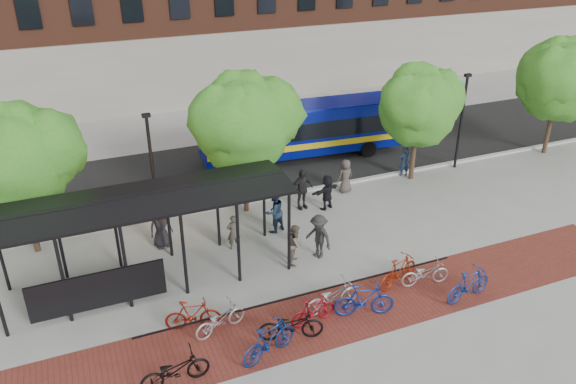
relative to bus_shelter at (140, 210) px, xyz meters
name	(u,v)px	position (x,y,z in m)	size (l,w,h in m)	color
ground	(336,231)	(8.13, 0.48, -3.00)	(160.00, 160.00, 0.00)	#9E9E99
asphalt_street	(271,162)	(8.13, 8.48, -2.99)	(160.00, 8.00, 0.01)	black
curb	(300,192)	(8.13, 4.48, -2.94)	(160.00, 0.25, 0.12)	#B7B7B2
brick_strip	(350,310)	(6.13, -4.52, -3.00)	(24.00, 3.00, 0.01)	maroon
bike_rack_rail	(306,304)	(4.83, -3.62, -3.00)	(12.00, 0.05, 0.95)	black
bus_shelter	(140,210)	(0.00, 0.00, 0.00)	(10.60, 3.07, 3.60)	black
tree_a	(18,154)	(-3.77, 3.83, 1.24)	(4.90, 4.00, 6.18)	#382619
tree_b	(245,118)	(5.23, 3.83, 1.46)	(5.15, 4.20, 6.47)	#382619
tree_c	(420,103)	(14.22, 3.83, 1.06)	(4.66, 3.80, 5.92)	#382619
tree_d	(561,76)	(23.23, 3.83, 1.47)	(5.39, 4.40, 6.55)	#382619
lamp_post_left	(152,167)	(1.13, 4.08, -0.25)	(0.35, 0.20, 5.12)	black
lamp_post_right	(461,119)	(17.13, 4.08, -0.25)	(0.35, 0.20, 5.12)	black
bus	(301,127)	(10.04, 8.63, -1.27)	(11.33, 3.32, 3.02)	navy
bike_0	(175,370)	(-0.21, -5.57, -2.46)	(0.72, 2.07, 1.09)	black
bike_1	(193,315)	(0.87, -3.34, -2.44)	(0.52, 1.85, 1.11)	maroon
bike_2	(220,319)	(1.66, -3.83, -2.50)	(0.66, 1.90, 1.00)	#A2A3A5
bike_3	(269,340)	(2.73, -5.54, -2.37)	(0.59, 2.10, 1.26)	navy
bike_4	(291,325)	(3.66, -5.05, -2.44)	(0.74, 2.12, 1.11)	black
bike_5	(313,311)	(4.66, -4.62, -2.49)	(0.48, 1.69, 1.02)	maroon
bike_6	(332,297)	(5.55, -4.23, -2.45)	(0.73, 2.09, 1.10)	#ADADB0
bike_7	(364,300)	(6.43, -4.91, -2.37)	(0.59, 2.09, 1.26)	navy
bike_9	(399,271)	(8.48, -3.86, -2.40)	(0.56, 1.99, 1.20)	#96260D
bike_10	(425,273)	(9.40, -4.23, -2.51)	(0.66, 1.88, 0.99)	#ABABAD
bike_11	(469,284)	(10.30, -5.54, -2.38)	(0.58, 2.05, 1.23)	navy
pedestrian_0	(161,226)	(0.93, 2.17, -2.06)	(0.92, 0.60, 1.89)	black
pedestrian_1	(234,232)	(3.61, 0.84, -2.23)	(0.56, 0.37, 1.54)	#403933
pedestrian_2	(274,211)	(5.65, 1.52, -2.03)	(0.94, 0.73, 1.93)	#1B2940
pedestrian_4	(302,189)	(7.59, 3.00, -2.02)	(1.15, 0.48, 1.97)	black
pedestrian_5	(327,192)	(8.66, 2.52, -2.16)	(1.56, 0.50, 1.68)	black
pedestrian_6	(345,176)	(10.25, 3.73, -2.15)	(0.83, 0.54, 1.70)	#493F3A
pedestrian_7	(404,162)	(13.96, 4.24, -2.20)	(0.58, 0.38, 1.59)	#1E2E47
pedestrian_8	(296,244)	(5.56, -1.02, -2.17)	(0.81, 0.63, 1.66)	brown
pedestrian_9	(318,236)	(6.54, -1.02, -2.06)	(1.21, 0.70, 1.88)	#272727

